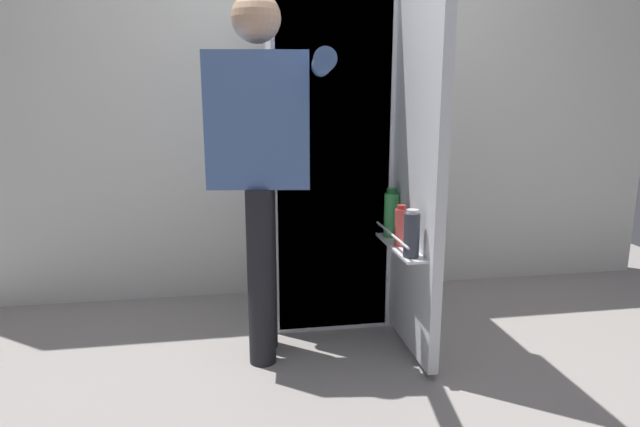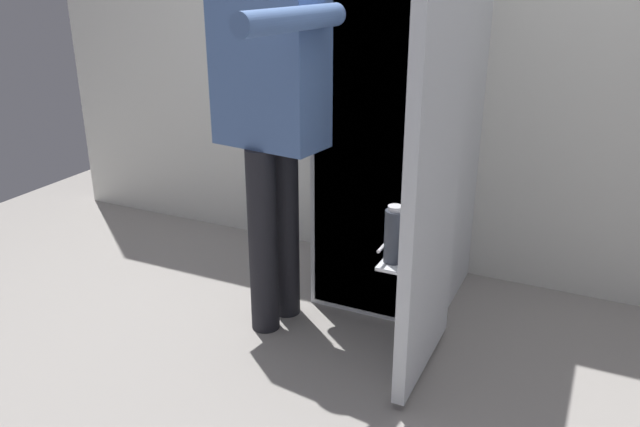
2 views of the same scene
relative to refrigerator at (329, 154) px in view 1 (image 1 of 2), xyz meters
name	(u,v)px [view 1 (image 1 of 2)]	position (x,y,z in m)	size (l,w,h in m)	color
ground_plane	(343,352)	(-0.02, -0.51, -0.88)	(5.45, 5.45, 0.00)	gray
kitchen_wall	(313,87)	(-0.02, 0.40, 0.35)	(4.40, 0.10, 2.47)	silver
refrigerator	(329,154)	(0.00, 0.00, 0.00)	(0.64, 1.18, 1.77)	silver
person	(262,149)	(-0.38, -0.46, 0.07)	(0.54, 0.77, 1.60)	black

